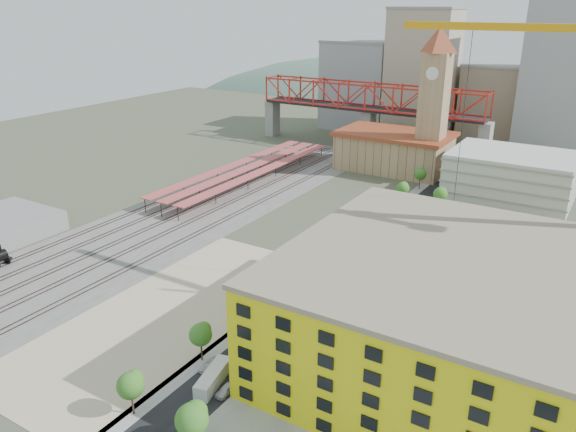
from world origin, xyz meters
The scene contains 29 objects.
ground centered at (0.00, 0.00, 0.00)m, with size 400.00×400.00×0.00m, color #474C38.
ballast_strip centered at (-36.00, 17.50, 0.03)m, with size 36.00×165.00×0.06m, color #605E59.
dirt_lot centered at (-4.00, -31.50, 0.03)m, with size 28.00×67.00×0.06m, color tan.
street_asphalt centered at (16.00, 15.00, 0.03)m, with size 12.00×170.00×0.06m, color black.
sidewalk_west centered at (10.50, 15.00, 0.02)m, with size 3.00×170.00×0.04m, color gray.
sidewalk_east centered at (21.50, 15.00, 0.02)m, with size 3.00×170.00×0.04m, color gray.
construction_pad centered at (45.00, -20.00, 0.03)m, with size 50.00×90.00×0.06m, color gray.
rail_tracks centered at (-37.80, 17.50, 0.15)m, with size 26.56×160.00×0.18m.
platform_canopies centered at (-41.00, 45.00, 3.99)m, with size 16.00×80.00×4.12m.
station_hall centered at (-5.00, 82.00, 6.67)m, with size 38.00×24.00×13.10m.
clock_tower centered at (8.00, 79.99, 28.70)m, with size 12.00×12.00×52.00m.
parking_garage centered at (36.00, 70.00, 7.00)m, with size 34.00×26.00×14.00m, color silver.
truss_bridge centered at (-25.00, 105.00, 18.86)m, with size 94.00×9.60×25.60m.
construction_building centered at (42.00, -20.00, 9.41)m, with size 44.60×50.60×18.80m.
street_trees centered at (16.00, 5.00, 0.00)m, with size 15.40×124.40×8.00m.
skyline centered at (7.47, 142.31, 22.81)m, with size 133.00×46.00×60.00m.
distant_hills centered at (45.28, 260.00, -79.54)m, with size 647.00×264.00×227.00m.
site_trailer_a centered at (16.00, -43.93, 1.20)m, with size 2.30×8.76×2.40m, color silver.
site_trailer_b centered at (16.00, -25.50, 1.35)m, with size 2.60×9.88×2.70m, color silver.
site_trailer_c centered at (16.00, -20.05, 1.28)m, with size 2.46×9.33×2.55m, color silver.
site_trailer_d centered at (16.00, -7.47, 1.35)m, with size 2.60×9.87×2.70m, color silver.
car_0 centered at (13.00, -41.20, 0.71)m, with size 1.67×4.15×1.41m, color silver.
car_1 centered at (13.00, -18.83, 0.75)m, with size 1.58×4.54×1.49m, color #A7A7AC.
car_2 centered at (13.00, -14.00, 0.73)m, with size 2.41×5.24×1.46m, color black.
car_3 centered at (13.00, 14.67, 0.75)m, with size 2.11×5.18×1.50m, color navy.
car_4 centered at (19.00, -44.67, 0.69)m, with size 1.62×4.02×1.37m, color #BABABA.
car_5 centered at (19.00, -30.47, 0.77)m, with size 1.64×4.69×1.55m, color gray.
car_6 centered at (19.00, -3.66, 0.68)m, with size 2.27×4.92×1.37m, color black.
car_7 centered at (19.00, 20.41, 0.79)m, with size 2.22×5.47×1.59m, color navy.
Camera 1 is at (62.77, -98.28, 54.61)m, focal length 35.00 mm.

